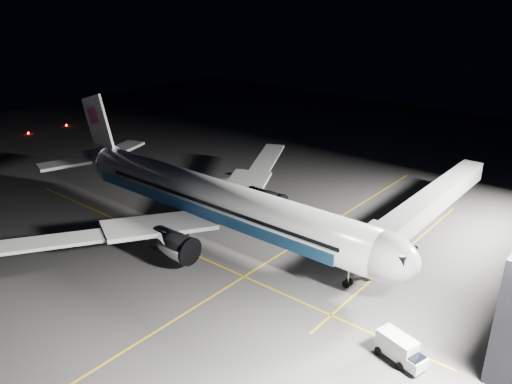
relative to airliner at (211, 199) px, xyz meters
The scene contains 11 objects.
ground 5.27m from the airliner, ahead, with size 200.00×200.00×0.00m, color #4C4C4F.
guide_line_main 12.22m from the airliner, ahead, with size 0.25×80.00×0.01m, color gold.
guide_line_cross 7.99m from the airliner, 79.83° to the right, with size 70.00×0.25×0.01m, color gold.
guide_line_side 25.67m from the airliner, 23.43° to the left, with size 0.25×40.00×0.01m, color gold.
airliner is the anchor object (origin of this frame).
jet_bridge 29.31m from the airliner, 38.04° to the left, with size 3.60×34.40×6.30m.
service_truck 32.70m from the airliner, 14.09° to the right, with size 5.02×3.07×2.40m.
baggage_tug 23.62m from the airliner, 117.39° to the left, with size 2.62×2.40×1.54m.
safety_cone_a 11.55m from the airliner, 76.43° to the left, with size 0.35×0.35×0.53m, color #FF4F0A.
safety_cone_b 14.06m from the airliner, 61.66° to the left, with size 0.34×0.34×0.52m, color #FF4F0A.
safety_cone_c 13.76m from the airliner, 108.82° to the left, with size 0.35×0.35×0.53m, color #FF4F0A.
Camera 1 is at (43.67, -44.50, 31.19)m, focal length 35.00 mm.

